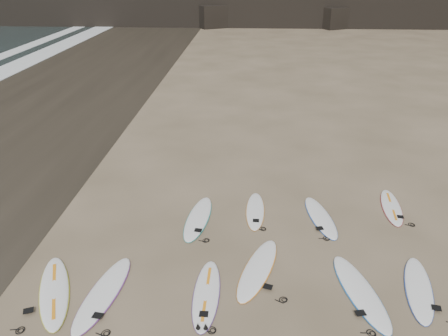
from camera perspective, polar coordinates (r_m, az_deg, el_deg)
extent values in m
plane|color=#897559|center=(11.16, 9.87, -14.12)|extent=(240.00, 240.00, 0.00)
cube|color=black|center=(54.68, 13.84, 18.56)|extent=(4.23, 4.46, 2.33)
cube|color=black|center=(54.06, -1.77, 19.25)|extent=(4.49, 4.76, 2.49)
ellipsoid|color=white|center=(10.93, -15.49, -15.45)|extent=(1.06, 2.79, 0.10)
ellipsoid|color=white|center=(10.56, -2.31, -16.07)|extent=(0.61, 2.46, 0.09)
ellipsoid|color=white|center=(11.27, 4.44, -12.97)|extent=(1.41, 2.71, 0.10)
ellipsoid|color=white|center=(11.07, 17.38, -15.11)|extent=(1.25, 2.82, 0.10)
ellipsoid|color=white|center=(11.63, 24.08, -14.15)|extent=(1.12, 2.53, 0.09)
ellipsoid|color=white|center=(13.23, -3.40, -6.52)|extent=(0.90, 2.63, 0.09)
ellipsoid|color=white|center=(13.62, 4.10, -5.55)|extent=(0.60, 2.27, 0.08)
ellipsoid|color=white|center=(13.57, 12.50, -6.25)|extent=(1.02, 2.52, 0.09)
ellipsoid|color=white|center=(14.75, 21.03, -4.75)|extent=(0.82, 2.35, 0.08)
ellipsoid|color=white|center=(11.34, -21.29, -14.71)|extent=(1.61, 2.74, 0.10)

